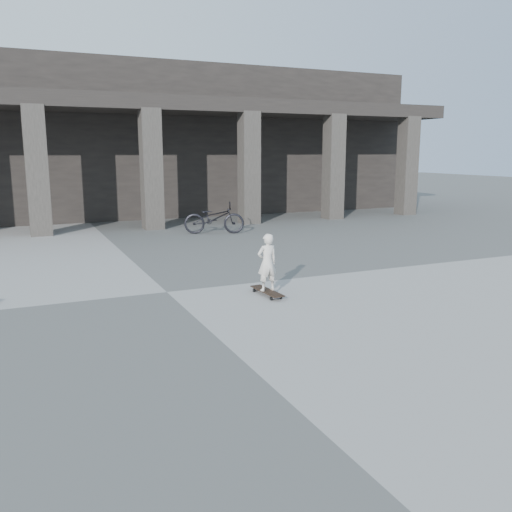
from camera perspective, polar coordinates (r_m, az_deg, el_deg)
name	(u,v)px	position (r m, az deg, el deg)	size (l,w,h in m)	color
ground	(167,292)	(10.34, -9.38, -3.76)	(90.00, 90.00, 0.00)	#50514E
colonnade	(77,141)	(23.60, -18.37, 11.45)	(28.00, 8.82, 6.00)	black
longboard	(267,291)	(9.95, 1.18, -3.76)	(0.28, 0.95, 0.09)	black
child	(267,262)	(9.83, 1.19, -0.67)	(0.38, 0.25, 1.05)	beige
bicycle	(214,218)	(17.44, -4.43, 4.01)	(0.67, 1.92, 1.01)	black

